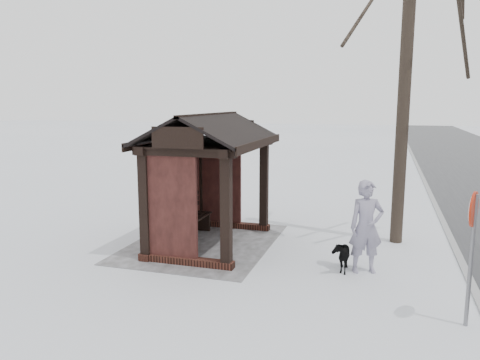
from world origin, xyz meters
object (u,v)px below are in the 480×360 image
at_px(bus_shelter, 204,153).
at_px(dog, 341,255).
at_px(pedestrian, 366,227).
at_px(road_sign, 472,229).

bearing_deg(bus_shelter, dog, 75.12).
xyz_separation_m(pedestrian, dog, (0.06, -0.46, -0.60)).
bearing_deg(dog, pedestrian, 2.75).
height_order(pedestrian, road_sign, road_sign).
distance_m(bus_shelter, dog, 3.85).
height_order(bus_shelter, dog, bus_shelter).
xyz_separation_m(bus_shelter, dog, (0.87, 3.26, -1.84)).
bearing_deg(dog, bus_shelter, 160.85).
xyz_separation_m(pedestrian, road_sign, (1.88, 1.56, 0.59)).
bearing_deg(road_sign, pedestrian, -120.79).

